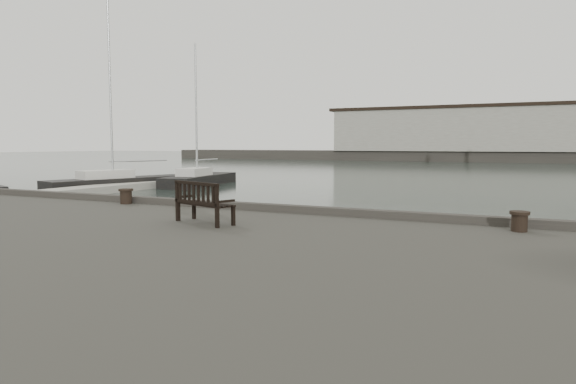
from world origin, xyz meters
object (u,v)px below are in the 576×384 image
Objects in this scene: bollard_left at (126,196)px; yacht_b at (120,185)px; bench at (204,210)px; yacht_d at (200,182)px; bollard_right at (519,221)px.

yacht_b reaches higher than bollard_left.
bench reaches higher than bollard_left.
yacht_d is at bearing 121.09° from bollard_left.
yacht_d is (-17.99, 25.07, -1.60)m from bench.
bollard_right is 33.54m from yacht_d.
yacht_d is at bearing 135.98° from bollard_right.
bollard_right is at bearing -53.49° from yacht_d.
bollard_left is 0.04× the size of yacht_d.
bollard_right is (6.10, 1.79, -0.08)m from bench.
yacht_b reaches higher than yacht_d.
bollard_right is at bearing -1.49° from bollard_left.
yacht_b is (-17.21, 17.63, -1.53)m from bollard_left.
bollard_left is at bearing -28.70° from yacht_b.
bollard_left is 24.68m from yacht_b.
bollard_left reaches higher than bollard_right.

